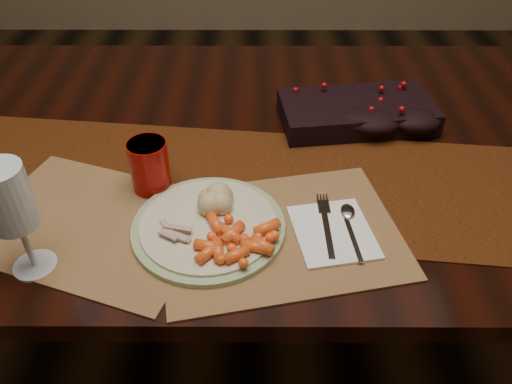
{
  "coord_description": "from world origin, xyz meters",
  "views": [
    {
      "loc": [
        0.03,
        -0.94,
        1.37
      ],
      "look_at": [
        0.03,
        -0.25,
        0.8
      ],
      "focal_mm": 35.0,
      "sensor_mm": 36.0,
      "label": 1
    }
  ],
  "objects_px": {
    "dining_table": "(246,253)",
    "turkey_shreds": "(175,232)",
    "placemat_main": "(280,233)",
    "dinner_plate": "(209,226)",
    "mashed_potatoes": "(217,199)",
    "napkin": "(333,232)",
    "baby_carrots": "(238,236)",
    "red_cup": "(150,166)",
    "wine_glass": "(17,222)",
    "centerpiece": "(357,109)"
  },
  "relations": [
    {
      "from": "dinner_plate",
      "to": "red_cup",
      "type": "height_order",
      "value": "red_cup"
    },
    {
      "from": "baby_carrots",
      "to": "centerpiece",
      "type": "bearing_deg",
      "value": 57.25
    },
    {
      "from": "dining_table",
      "to": "baby_carrots",
      "type": "bearing_deg",
      "value": -90.5
    },
    {
      "from": "red_cup",
      "to": "wine_glass",
      "type": "distance_m",
      "value": 0.26
    },
    {
      "from": "placemat_main",
      "to": "baby_carrots",
      "type": "bearing_deg",
      "value": -165.34
    },
    {
      "from": "placemat_main",
      "to": "dinner_plate",
      "type": "distance_m",
      "value": 0.13
    },
    {
      "from": "baby_carrots",
      "to": "red_cup",
      "type": "bearing_deg",
      "value": 136.7
    },
    {
      "from": "baby_carrots",
      "to": "mashed_potatoes",
      "type": "bearing_deg",
      "value": 116.13
    },
    {
      "from": "dining_table",
      "to": "mashed_potatoes",
      "type": "relative_size",
      "value": 21.37
    },
    {
      "from": "turkey_shreds",
      "to": "mashed_potatoes",
      "type": "bearing_deg",
      "value": 46.72
    },
    {
      "from": "baby_carrots",
      "to": "turkey_shreds",
      "type": "bearing_deg",
      "value": 173.84
    },
    {
      "from": "mashed_potatoes",
      "to": "napkin",
      "type": "height_order",
      "value": "mashed_potatoes"
    },
    {
      "from": "placemat_main",
      "to": "baby_carrots",
      "type": "distance_m",
      "value": 0.09
    },
    {
      "from": "dinner_plate",
      "to": "dining_table",
      "type": "bearing_deg",
      "value": 79.24
    },
    {
      "from": "placemat_main",
      "to": "baby_carrots",
      "type": "height_order",
      "value": "baby_carrots"
    },
    {
      "from": "baby_carrots",
      "to": "red_cup",
      "type": "relative_size",
      "value": 1.2
    },
    {
      "from": "dinner_plate",
      "to": "napkin",
      "type": "bearing_deg",
      "value": -2.51
    },
    {
      "from": "dinner_plate",
      "to": "wine_glass",
      "type": "distance_m",
      "value": 0.31
    },
    {
      "from": "dining_table",
      "to": "placemat_main",
      "type": "height_order",
      "value": "placemat_main"
    },
    {
      "from": "placemat_main",
      "to": "napkin",
      "type": "height_order",
      "value": "napkin"
    },
    {
      "from": "dining_table",
      "to": "centerpiece",
      "type": "bearing_deg",
      "value": 14.25
    },
    {
      "from": "placemat_main",
      "to": "dinner_plate",
      "type": "bearing_deg",
      "value": 165.07
    },
    {
      "from": "baby_carrots",
      "to": "mashed_potatoes",
      "type": "xyz_separation_m",
      "value": [
        -0.04,
        0.08,
        0.01
      ]
    },
    {
      "from": "placemat_main",
      "to": "red_cup",
      "type": "xyz_separation_m",
      "value": [
        -0.24,
        0.13,
        0.05
      ]
    },
    {
      "from": "dining_table",
      "to": "wine_glass",
      "type": "xyz_separation_m",
      "value": [
        -0.34,
        -0.38,
        0.48
      ]
    },
    {
      "from": "turkey_shreds",
      "to": "baby_carrots",
      "type": "bearing_deg",
      "value": -6.16
    },
    {
      "from": "placemat_main",
      "to": "mashed_potatoes",
      "type": "height_order",
      "value": "mashed_potatoes"
    },
    {
      "from": "dinner_plate",
      "to": "napkin",
      "type": "xyz_separation_m",
      "value": [
        0.22,
        -0.01,
        -0.0
      ]
    },
    {
      "from": "placemat_main",
      "to": "dinner_plate",
      "type": "relative_size",
      "value": 1.52
    },
    {
      "from": "napkin",
      "to": "red_cup",
      "type": "height_order",
      "value": "red_cup"
    },
    {
      "from": "centerpiece",
      "to": "wine_glass",
      "type": "height_order",
      "value": "wine_glass"
    },
    {
      "from": "mashed_potatoes",
      "to": "dinner_plate",
      "type": "bearing_deg",
      "value": -109.36
    },
    {
      "from": "dining_table",
      "to": "placemat_main",
      "type": "distance_m",
      "value": 0.49
    },
    {
      "from": "turkey_shreds",
      "to": "napkin",
      "type": "distance_m",
      "value": 0.27
    },
    {
      "from": "dinner_plate",
      "to": "turkey_shreds",
      "type": "distance_m",
      "value": 0.06
    },
    {
      "from": "centerpiece",
      "to": "napkin",
      "type": "bearing_deg",
      "value": -104.31
    },
    {
      "from": "baby_carrots",
      "to": "turkey_shreds",
      "type": "height_order",
      "value": "baby_carrots"
    },
    {
      "from": "centerpiece",
      "to": "dinner_plate",
      "type": "distance_m",
      "value": 0.48
    },
    {
      "from": "wine_glass",
      "to": "red_cup",
      "type": "bearing_deg",
      "value": 51.59
    },
    {
      "from": "placemat_main",
      "to": "napkin",
      "type": "xyz_separation_m",
      "value": [
        0.09,
        -0.0,
        0.0
      ]
    },
    {
      "from": "dinner_plate",
      "to": "baby_carrots",
      "type": "height_order",
      "value": "baby_carrots"
    },
    {
      "from": "mashed_potatoes",
      "to": "napkin",
      "type": "distance_m",
      "value": 0.21
    },
    {
      "from": "baby_carrots",
      "to": "napkin",
      "type": "distance_m",
      "value": 0.17
    },
    {
      "from": "dining_table",
      "to": "turkey_shreds",
      "type": "bearing_deg",
      "value": -108.36
    },
    {
      "from": "dinner_plate",
      "to": "turkey_shreds",
      "type": "height_order",
      "value": "turkey_shreds"
    },
    {
      "from": "turkey_shreds",
      "to": "centerpiece",
      "type": "bearing_deg",
      "value": 47.04
    },
    {
      "from": "dining_table",
      "to": "mashed_potatoes",
      "type": "bearing_deg",
      "value": -99.44
    },
    {
      "from": "dinner_plate",
      "to": "wine_glass",
      "type": "bearing_deg",
      "value": -162.96
    },
    {
      "from": "turkey_shreds",
      "to": "wine_glass",
      "type": "xyz_separation_m",
      "value": [
        -0.23,
        -0.05,
        0.07
      ]
    },
    {
      "from": "dinner_plate",
      "to": "wine_glass",
      "type": "height_order",
      "value": "wine_glass"
    }
  ]
}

